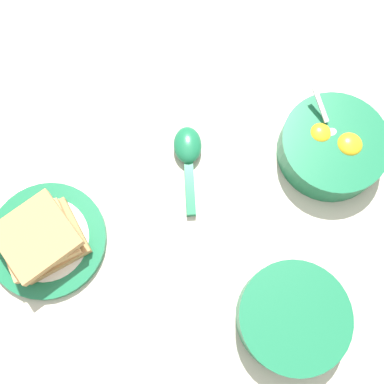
{
  "coord_description": "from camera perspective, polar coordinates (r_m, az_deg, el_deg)",
  "views": [
    {
      "loc": [
        -0.03,
        -0.09,
        0.67
      ],
      "look_at": [
        0.01,
        0.09,
        0.02
      ],
      "focal_mm": 42.0,
      "sensor_mm": 36.0,
      "label": 1
    }
  ],
  "objects": [
    {
      "name": "egg_bowl",
      "position": [
        0.72,
        17.39,
        5.52
      ],
      "size": [
        0.16,
        0.16,
        0.08
      ],
      "color": "#196B42",
      "rests_on": "ground_plane"
    },
    {
      "name": "congee_bowl",
      "position": [
        0.65,
        12.68,
        -15.24
      ],
      "size": [
        0.15,
        0.15,
        0.05
      ],
      "color": "#196B42",
      "rests_on": "ground_plane"
    },
    {
      "name": "toast_sandwich",
      "position": [
        0.67,
        -18.69,
        -5.66
      ],
      "size": [
        0.13,
        0.13,
        0.05
      ],
      "color": "tan",
      "rests_on": "toast_plate"
    },
    {
      "name": "ground_plane",
      "position": [
        0.67,
        1.13,
        -8.1
      ],
      "size": [
        3.0,
        3.0,
        0.0
      ],
      "primitive_type": "plane",
      "color": "beige"
    },
    {
      "name": "toast_plate",
      "position": [
        0.7,
        -17.86,
        -5.8
      ],
      "size": [
        0.17,
        0.17,
        0.01
      ],
      "color": "#196B42",
      "rests_on": "ground_plane"
    },
    {
      "name": "soup_spoon",
      "position": [
        0.7,
        -0.51,
        5.07
      ],
      "size": [
        0.05,
        0.14,
        0.03
      ],
      "color": "#196B42",
      "rests_on": "ground_plane"
    }
  ]
}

